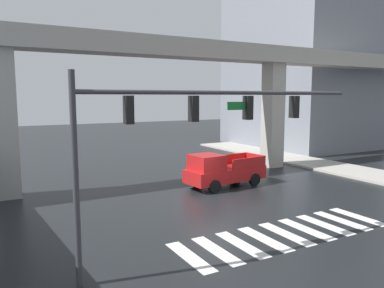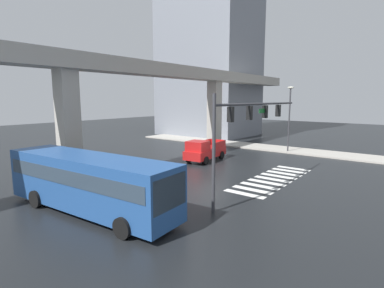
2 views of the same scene
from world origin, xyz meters
name	(u,v)px [view 1 (image 1 of 2)]	position (x,y,z in m)	size (l,w,h in m)	color
ground_plane	(213,201)	(0.00, 0.00, 0.00)	(120.00, 120.00, 0.00)	black
crosswalk_stripes	(286,234)	(0.00, -5.41, 0.01)	(9.35, 2.80, 0.01)	silver
elevated_overpass	(163,60)	(0.00, 6.13, 7.80)	(53.07, 2.03, 9.19)	#ADA89E
sidewalk_east	(347,170)	(13.03, 2.00, 0.07)	(4.00, 36.00, 0.15)	#ADA89E
pickup_truck	(222,171)	(2.16, 2.45, 0.99)	(5.26, 2.46, 2.08)	red
traffic_signal_mast	(190,121)	(-4.49, -5.57, 4.68)	(10.89, 0.32, 6.20)	#38383D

